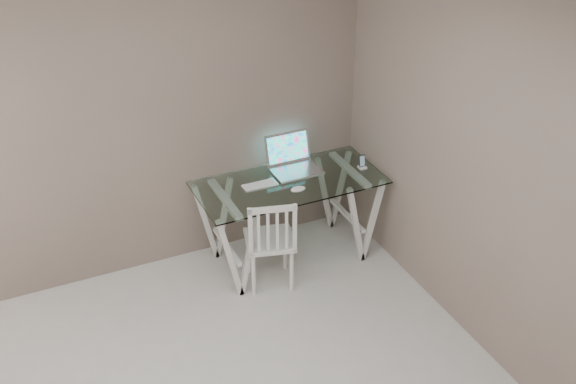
{
  "coord_description": "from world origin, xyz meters",
  "views": [
    {
      "loc": [
        -0.91,
        -2.7,
        3.61
      ],
      "look_at": [
        1.05,
        1.52,
        0.85
      ],
      "focal_mm": 45.0,
      "sensor_mm": 36.0,
      "label": 1
    }
  ],
  "objects": [
    {
      "name": "desk",
      "position": [
        1.2,
        1.82,
        0.38
      ],
      "size": [
        1.5,
        0.7,
        0.75
      ],
      "color": "silver",
      "rests_on": "ground"
    },
    {
      "name": "room",
      "position": [
        -0.06,
        0.02,
        1.72
      ],
      "size": [
        4.5,
        4.52,
        2.71
      ],
      "color": "#B3B1AC",
      "rests_on": "ground"
    },
    {
      "name": "mouse",
      "position": [
        1.2,
        1.66,
        0.77
      ],
      "size": [
        0.12,
        0.07,
        0.04
      ],
      "primitive_type": "ellipsoid",
      "color": "silver",
      "rests_on": "desk"
    },
    {
      "name": "keyboard",
      "position": [
        0.96,
        1.87,
        0.75
      ],
      "size": [
        0.29,
        0.12,
        0.01
      ],
      "primitive_type": "cube",
      "color": "silver",
      "rests_on": "desk"
    },
    {
      "name": "laptop",
      "position": [
        1.32,
        2.02,
        0.81
      ],
      "size": [
        0.39,
        0.35,
        0.27
      ],
      "color": "silver",
      "rests_on": "desk"
    },
    {
      "name": "chair",
      "position": [
        0.91,
        1.54,
        0.45
      ],
      "size": [
        0.46,
        0.46,
        0.82
      ],
      "rotation": [
        0.0,
        0.0,
        -0.26
      ],
      "color": "silver",
      "rests_on": "ground"
    },
    {
      "name": "phone_dock",
      "position": [
        1.84,
        1.78,
        0.78
      ],
      "size": [
        0.06,
        0.06,
        0.11
      ],
      "color": "white",
      "rests_on": "desk"
    }
  ]
}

